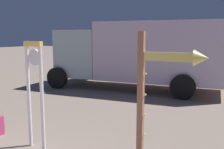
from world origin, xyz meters
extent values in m
cylinder|color=white|center=(-0.66, 2.41, 1.02)|extent=(0.07, 0.07, 2.05)
cylinder|color=white|center=(-0.28, 2.40, 1.02)|extent=(0.07, 0.07, 2.05)
cube|color=#FFD25B|center=(-0.47, 2.41, 2.10)|extent=(0.46, 0.09, 0.10)
cylinder|color=white|center=(-0.47, 2.44, 1.84)|extent=(0.32, 0.05, 0.32)
cube|color=black|center=(-0.47, 2.46, 1.84)|extent=(0.03, 0.01, 0.07)
cube|color=black|center=(-0.47, 2.46, 1.84)|extent=(0.05, 0.01, 0.12)
cube|color=#9E684B|center=(1.63, 2.78, 1.16)|extent=(0.11, 0.11, 2.33)
cube|color=#F1DC6E|center=(2.07, 2.82, 1.92)|extent=(0.79, 0.13, 0.14)
cone|color=#F1DC6E|center=(2.56, 2.87, 1.92)|extent=(0.24, 0.27, 0.25)
sphere|color=#FFDA8F|center=(1.71, 2.79, 0.58)|extent=(0.04, 0.04, 0.04)
sphere|color=#FFE18E|center=(1.71, 2.79, 0.93)|extent=(0.04, 0.04, 0.04)
sphere|color=#F2E58A|center=(1.71, 2.79, 1.28)|extent=(0.04, 0.04, 0.04)
sphere|color=#F0EF91|center=(1.71, 2.79, 1.63)|extent=(0.04, 0.04, 0.04)
sphere|color=#EEE385|center=(1.71, 2.79, 1.98)|extent=(0.04, 0.04, 0.04)
cube|color=#AE3D68|center=(-1.82, 2.56, 0.15)|extent=(0.21, 0.04, 0.19)
cube|color=silver|center=(-0.25, 8.99, 1.62)|extent=(5.40, 3.12, 2.34)
cube|color=silver|center=(-3.75, 8.47, 1.47)|extent=(2.19, 2.52, 2.03)
cube|color=black|center=(-4.68, 8.33, 1.87)|extent=(0.31, 1.89, 0.90)
cylinder|color=black|center=(-4.62, 9.56, 0.45)|extent=(0.93, 0.38, 0.90)
cylinder|color=black|center=(-4.26, 7.16, 0.45)|extent=(0.93, 0.38, 0.90)
cylinder|color=black|center=(0.57, 10.34, 0.45)|extent=(0.93, 0.38, 0.90)
cylinder|color=black|center=(0.93, 7.94, 0.45)|extent=(0.93, 0.38, 0.90)
camera|label=1|loc=(3.39, -1.15, 2.26)|focal=41.85mm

